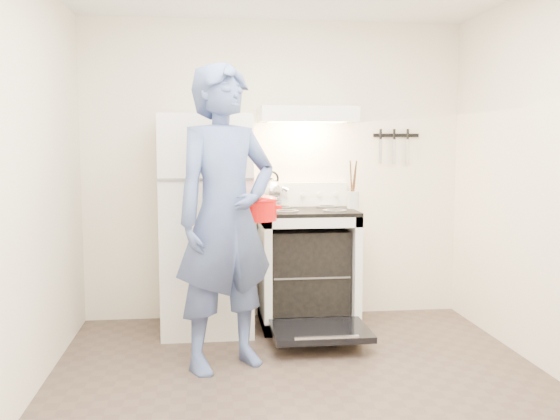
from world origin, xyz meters
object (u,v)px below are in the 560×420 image
object	(u,v)px
tea_kettle	(271,189)
person	(226,218)
refrigerator	(207,224)
dutch_oven	(255,210)
stove_body	(307,269)

from	to	relation	value
tea_kettle	person	bearing A→B (deg)	-110.29
refrigerator	dutch_oven	bearing A→B (deg)	-60.05
tea_kettle	stove_body	bearing A→B (deg)	-38.48
stove_body	dutch_oven	bearing A→B (deg)	-127.82
tea_kettle	dutch_oven	distance (m)	0.86
person	dutch_oven	xyz separation A→B (m)	(0.21, 0.29, 0.02)
tea_kettle	person	size ratio (longest dim) A/B	0.15
refrigerator	tea_kettle	world-z (taller)	refrigerator
refrigerator	stove_body	distance (m)	0.90
tea_kettle	dutch_oven	bearing A→B (deg)	-103.47
stove_body	dutch_oven	distance (m)	0.95
dutch_oven	refrigerator	bearing A→B (deg)	119.95
stove_body	tea_kettle	size ratio (longest dim) A/B	3.03
person	stove_body	bearing A→B (deg)	24.04
tea_kettle	person	xyz separation A→B (m)	(-0.41, -1.11, -0.10)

